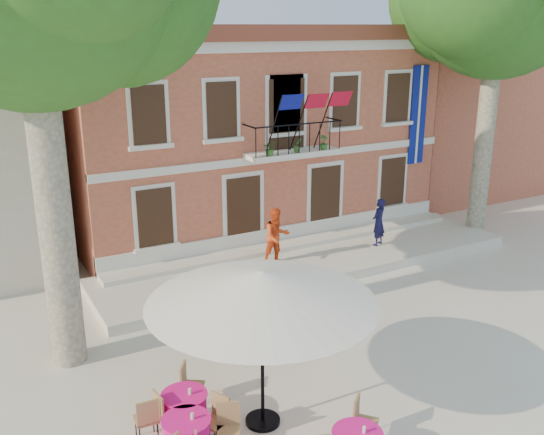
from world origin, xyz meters
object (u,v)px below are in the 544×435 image
at_px(pedestrian_navy, 379,222).
at_px(cafe_table_0, 187,435).
at_px(patio_umbrella, 262,288).
at_px(cafe_table_3, 185,410).
at_px(pedestrian_orange, 277,236).

xyz_separation_m(pedestrian_navy, cafe_table_0, (-9.46, -6.55, -0.69)).
bearing_deg(cafe_table_0, pedestrian_navy, 34.70).
distance_m(patio_umbrella, pedestrian_navy, 10.23).
bearing_deg(cafe_table_0, cafe_table_3, 71.77).
bearing_deg(pedestrian_navy, cafe_table_3, 8.64).
height_order(pedestrian_navy, pedestrian_orange, pedestrian_orange).
xyz_separation_m(pedestrian_orange, cafe_table_0, (-5.59, -6.71, -0.78)).
xyz_separation_m(patio_umbrella, pedestrian_navy, (7.81, 6.36, -1.77)).
distance_m(pedestrian_navy, pedestrian_orange, 3.87).
bearing_deg(pedestrian_orange, cafe_table_3, -128.93).
height_order(cafe_table_0, cafe_table_3, same).
distance_m(cafe_table_0, cafe_table_3, 0.78).
relative_size(patio_umbrella, pedestrian_orange, 2.39).
relative_size(patio_umbrella, cafe_table_0, 2.32).
bearing_deg(cafe_table_0, pedestrian_orange, 50.20).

